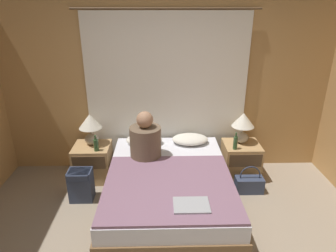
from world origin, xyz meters
TOP-DOWN VIEW (x-y plane):
  - wall_back at (0.00, 2.04)m, footprint 4.60×0.06m
  - curtain_panel at (0.00, 1.98)m, footprint 2.38×0.02m
  - bed at (0.00, 0.97)m, footprint 1.43×1.91m
  - nightstand_left at (-1.03, 1.67)m, footprint 0.49×0.46m
  - nightstand_right at (1.03, 1.67)m, footprint 0.49×0.46m
  - lamp_left at (-1.03, 1.73)m, footprint 0.30×0.30m
  - lamp_right at (1.03, 1.73)m, footprint 0.30×0.30m
  - pillow_left at (-0.31, 1.72)m, footprint 0.49×0.33m
  - pillow_right at (0.31, 1.72)m, footprint 0.49×0.33m
  - blanket_on_bed at (0.00, 0.67)m, footprint 1.37×1.25m
  - person_left_in_bed at (-0.27, 1.33)m, footprint 0.38×0.38m
  - beer_bottle_on_left_stand at (-0.93, 1.53)m, footprint 0.06×0.06m
  - beer_bottle_on_right_stand at (0.89, 1.53)m, footprint 0.06×0.06m
  - laptop_on_bed at (0.19, 0.31)m, footprint 0.34×0.25m
  - backpack_on_floor at (-1.07, 1.17)m, footprint 0.28×0.23m
  - handbag_on_floor at (1.05, 1.28)m, footprint 0.36×0.17m

SIDE VIEW (x-z plane):
  - handbag_on_floor at x=1.05m, z-range -0.07..0.30m
  - backpack_on_floor at x=-1.07m, z-range 0.03..0.44m
  - bed at x=0.00m, z-range 0.00..0.49m
  - nightstand_left at x=-1.03m, z-range 0.00..0.50m
  - nightstand_right at x=1.03m, z-range 0.00..0.50m
  - blanket_on_bed at x=0.00m, z-range 0.50..0.53m
  - laptop_on_bed at x=0.19m, z-range 0.53..0.54m
  - pillow_left at x=-0.31m, z-range 0.50..0.62m
  - pillow_right at x=0.31m, z-range 0.50..0.62m
  - beer_bottle_on_left_stand at x=-0.93m, z-range 0.47..0.69m
  - beer_bottle_on_right_stand at x=0.89m, z-range 0.47..0.71m
  - person_left_in_bed at x=-0.27m, z-range 0.43..1.04m
  - lamp_left at x=-1.03m, z-range 0.56..0.99m
  - lamp_right at x=1.03m, z-range 0.56..0.99m
  - curtain_panel at x=0.00m, z-range 0.00..2.23m
  - wall_back at x=0.00m, z-range 0.00..2.50m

